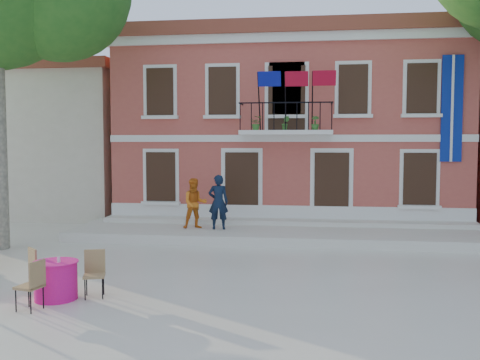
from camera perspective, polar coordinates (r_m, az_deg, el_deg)
ground at (r=13.76m, az=-4.74°, el=-9.23°), size 90.00×90.00×0.00m
main_building at (r=23.09m, az=5.44°, el=5.56°), size 13.50×9.59×7.50m
neighbor_west at (r=27.07m, az=-19.67°, el=3.92°), size 9.40×9.40×6.40m
terrace at (r=17.76m, az=4.68°, el=-5.72°), size 14.00×3.40×0.30m
pedestrian_navy at (r=17.58m, az=-2.33°, el=-2.36°), size 0.71×0.52×1.80m
pedestrian_orange at (r=17.80m, az=-4.83°, el=-2.50°), size 0.97×0.86×1.67m
cafe_table_1 at (r=11.50m, az=-19.06°, el=-9.88°), size 1.83×1.78×0.95m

